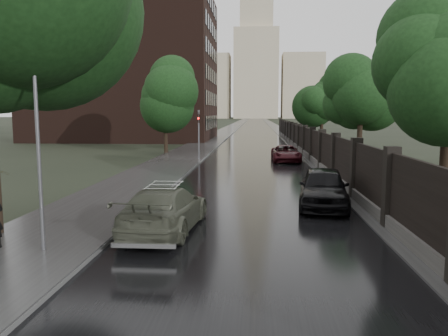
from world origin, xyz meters
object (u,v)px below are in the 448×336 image
tree_left_far (165,97)px  traffic_light (199,130)px  lamp_post (39,156)px  car_right_far (286,154)px  tree_right_b (361,96)px  volga_sedan (165,209)px  car_right_near (323,187)px  tree_right_c (322,102)px

tree_left_far → traffic_light: 6.84m
traffic_light → lamp_post: bearing=-92.7°
traffic_light → car_right_far: 7.08m
tree_right_b → volga_sedan: size_ratio=1.40×
tree_left_far → lamp_post: tree_left_far is taller
car_right_near → car_right_far: bearing=98.5°
traffic_light → car_right_near: 18.38m
traffic_light → volga_sedan: bearing=-85.6°
volga_sedan → tree_right_b: bearing=-115.6°
tree_left_far → traffic_light: (3.70, -5.01, -2.84)m
lamp_post → traffic_light: (1.10, 23.49, -0.27)m
tree_left_far → lamp_post: (2.60, -28.50, -2.57)m
car_right_near → lamp_post: bearing=-134.1°
tree_right_b → traffic_light: bearing=165.8°
tree_right_c → car_right_near: (-4.56, -31.83, -4.15)m
traffic_light → car_right_far: traffic_light is taller
lamp_post → tree_right_b: bearing=57.8°
car_right_far → tree_right_c: bearing=71.2°
tree_left_far → traffic_light: tree_left_far is taller
tree_right_b → car_right_far: 7.08m
tree_right_b → tree_left_far: bearing=152.7°
tree_right_b → car_right_near: 15.14m
car_right_near → car_right_far: car_right_near is taller
lamp_post → car_right_far: (7.96, 23.18, -2.03)m
volga_sedan → car_right_near: size_ratio=1.06×
lamp_post → volga_sedan: 4.27m
car_right_near → car_right_far: (-0.38, 16.51, -0.16)m
lamp_post → car_right_far: size_ratio=1.11×
tree_right_c → volga_sedan: tree_right_c is taller
lamp_post → traffic_light: size_ratio=1.28×
car_right_far → car_right_near: bearing=-89.6°
tree_left_far → tree_right_b: (15.50, -8.00, -0.29)m
tree_right_c → volga_sedan: bearing=-105.9°
tree_right_c → lamp_post: (-12.90, -38.50, -2.28)m
tree_left_far → car_right_near: (10.94, -21.83, -4.44)m
tree_right_b → traffic_light: 12.44m
tree_right_b → traffic_light: (-11.80, 2.99, -2.55)m
tree_right_c → car_right_far: bearing=-107.9°
traffic_light → car_right_near: bearing=-66.7°
tree_right_c → car_right_near: tree_right_c is taller
traffic_light → tree_right_c: bearing=51.8°
traffic_light → tree_right_b: bearing=-14.2°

